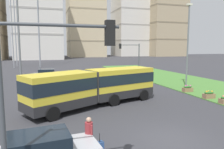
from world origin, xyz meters
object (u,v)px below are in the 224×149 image
at_px(apartment_tower_centre, 85,20).
at_px(apartment_tower_east, 165,24).
at_px(pedestrian_crossing, 89,133).
at_px(apartment_tower_eastcentre, 132,12).
at_px(streetlight_median, 188,43).
at_px(articulated_bus, 95,86).
at_px(traffic_light_far_right, 132,54).
at_px(apartment_tower_westcentre, 38,13).
at_px(car_grey_wagon, 47,74).
at_px(flower_planter_2, 209,95).
at_px(traffic_light_near_left, 44,79).
at_px(rolling_suitcase, 100,147).
at_px(flower_planter_3, 188,89).
at_px(streetlight_left, 19,41).

bearing_deg(apartment_tower_centre, apartment_tower_east, -5.99).
height_order(pedestrian_crossing, apartment_tower_centre, apartment_tower_centre).
bearing_deg(apartment_tower_eastcentre, streetlight_median, -108.90).
distance_m(articulated_bus, traffic_light_far_right, 17.14).
relative_size(pedestrian_crossing, apartment_tower_east, 0.05).
xyz_separation_m(apartment_tower_westcentre, apartment_tower_centre, (23.96, 19.50, 0.43)).
bearing_deg(car_grey_wagon, apartment_tower_eastcentre, 59.94).
height_order(articulated_bus, streetlight_median, streetlight_median).
bearing_deg(articulated_bus, flower_planter_2, -5.30).
bearing_deg(pedestrian_crossing, flower_planter_2, 28.42).
bearing_deg(traffic_light_near_left, apartment_tower_east, 57.55).
height_order(rolling_suitcase, apartment_tower_east, apartment_tower_east).
relative_size(flower_planter_2, streetlight_median, 0.11).
relative_size(pedestrian_crossing, flower_planter_3, 1.58).
xyz_separation_m(flower_planter_2, streetlight_median, (1.90, 6.06, 5.09)).
xyz_separation_m(flower_planter_3, apartment_tower_east, (53.12, 93.95, 18.08)).
distance_m(traffic_light_far_right, streetlight_median, 9.97).
bearing_deg(flower_planter_2, car_grey_wagon, 128.54).
bearing_deg(streetlight_median, apartment_tower_westcentre, 103.95).
bearing_deg(traffic_light_near_left, articulated_bus, 69.76).
xyz_separation_m(streetlight_median, apartment_tower_westcentre, (-19.00, 76.46, 14.25)).
xyz_separation_m(flower_planter_3, apartment_tower_westcentre, (-17.10, 79.31, 19.34)).
bearing_deg(streetlight_left, apartment_tower_centre, 76.13).
bearing_deg(pedestrian_crossing, rolling_suitcase, -23.96).
height_order(traffic_light_far_right, apartment_tower_centre, apartment_tower_centre).
xyz_separation_m(traffic_light_far_right, streetlight_left, (-15.45, -10.03, 1.67)).
height_order(apartment_tower_centre, apartment_tower_east, apartment_tower_centre).
xyz_separation_m(car_grey_wagon, apartment_tower_eastcentre, (50.65, 87.51, 25.60)).
xyz_separation_m(traffic_light_far_right, apartment_tower_eastcentre, (37.66, 90.58, 22.54)).
bearing_deg(apartment_tower_westcentre, traffic_light_far_right, -77.03).
relative_size(pedestrian_crossing, apartment_tower_westcentre, 0.04).
bearing_deg(apartment_tower_east, traffic_light_far_right, -123.74).
bearing_deg(articulated_bus, traffic_light_far_right, 56.85).
height_order(articulated_bus, apartment_tower_centre, apartment_tower_centre).
xyz_separation_m(car_grey_wagon, traffic_light_far_right, (12.99, -3.07, 3.06)).
relative_size(streetlight_median, apartment_tower_eastcentre, 0.19).
xyz_separation_m(car_grey_wagon, rolling_suitcase, (2.02, -25.55, -0.44)).
bearing_deg(flower_planter_2, apartment_tower_westcentre, 101.70).
xyz_separation_m(flower_planter_2, apartment_tower_eastcentre, (36.06, 105.82, 25.93)).
height_order(streetlight_left, apartment_tower_eastcentre, apartment_tower_eastcentre).
bearing_deg(flower_planter_2, apartment_tower_east, 61.33).
bearing_deg(rolling_suitcase, traffic_light_near_left, -132.46).
height_order(rolling_suitcase, flower_planter_3, rolling_suitcase).
distance_m(rolling_suitcase, traffic_light_far_right, 25.26).
bearing_deg(traffic_light_near_left, streetlight_median, 43.33).
bearing_deg(rolling_suitcase, pedestrian_crossing, 156.04).
bearing_deg(streetlight_left, car_grey_wagon, 79.36).
height_order(car_grey_wagon, flower_planter_3, car_grey_wagon).
bearing_deg(articulated_bus, streetlight_median, 21.53).
relative_size(traffic_light_far_right, apartment_tower_east, 0.15).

